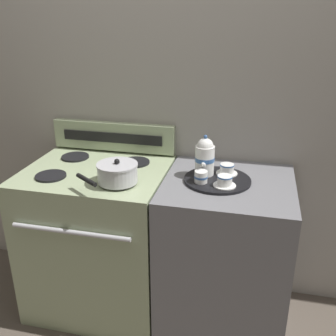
% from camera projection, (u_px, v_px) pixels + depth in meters
% --- Properties ---
extents(ground_plane, '(6.00, 6.00, 0.00)m').
position_uv_depth(ground_plane, '(156.00, 306.00, 2.43)').
color(ground_plane, brown).
extents(wall_back, '(6.00, 0.05, 2.20)m').
position_uv_depth(wall_back, '(169.00, 119.00, 2.33)').
color(wall_back, '#9E998E').
rests_on(wall_back, ground).
extents(stove, '(0.78, 0.68, 0.89)m').
position_uv_depth(stove, '(100.00, 238.00, 2.33)').
color(stove, '#9EAD84').
rests_on(stove, ground).
extents(control_panel, '(0.77, 0.05, 0.17)m').
position_uv_depth(control_panel, '(113.00, 136.00, 2.40)').
color(control_panel, '#9EAD84').
rests_on(control_panel, stove).
extents(side_counter, '(0.67, 0.65, 0.88)m').
position_uv_depth(side_counter, '(224.00, 254.00, 2.18)').
color(side_counter, slate).
rests_on(side_counter, ground).
extents(saucepan, '(0.28, 0.30, 0.12)m').
position_uv_depth(saucepan, '(117.00, 173.00, 1.97)').
color(saucepan, '#B7B7BC').
rests_on(saucepan, stove).
extents(serving_tray, '(0.34, 0.34, 0.01)m').
position_uv_depth(serving_tray, '(217.00, 180.00, 2.02)').
color(serving_tray, black).
rests_on(serving_tray, side_counter).
extents(teapot, '(0.10, 0.16, 0.22)m').
position_uv_depth(teapot, '(205.00, 157.00, 2.04)').
color(teapot, white).
rests_on(teapot, serving_tray).
extents(teacup_left, '(0.11, 0.11, 0.05)m').
position_uv_depth(teacup_left, '(225.00, 181.00, 1.93)').
color(teacup_left, white).
rests_on(teacup_left, serving_tray).
extents(teacup_right, '(0.11, 0.11, 0.05)m').
position_uv_depth(teacup_right, '(227.00, 169.00, 2.07)').
color(teacup_right, white).
rests_on(teacup_right, serving_tray).
extents(creamer_jug, '(0.07, 0.07, 0.06)m').
position_uv_depth(creamer_jug, '(201.00, 177.00, 1.97)').
color(creamer_jug, white).
rests_on(creamer_jug, serving_tray).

